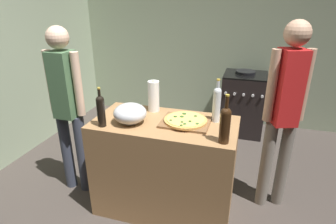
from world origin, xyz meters
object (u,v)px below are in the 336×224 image
at_px(paper_towel_roll, 154,96).
at_px(mixing_bowl, 130,113).
at_px(wine_bottle_clear, 101,110).
at_px(wine_bottle_green, 225,123).
at_px(stove, 243,103).
at_px(person_in_red, 284,109).
at_px(pizza, 186,120).
at_px(wine_bottle_dark, 217,103).
at_px(person_in_stripes, 67,104).

bearing_deg(paper_towel_roll, mixing_bowl, -107.47).
bearing_deg(wine_bottle_clear, wine_bottle_green, 0.45).
distance_m(stove, person_in_red, 1.67).
distance_m(mixing_bowl, stove, 2.23).
bearing_deg(pizza, stove, 77.18).
xyz_separation_m(wine_bottle_dark, wine_bottle_clear, (-0.88, -0.36, -0.02)).
distance_m(wine_bottle_dark, wine_bottle_clear, 0.95).
bearing_deg(wine_bottle_green, wine_bottle_clear, -179.55).
relative_size(wine_bottle_dark, stove, 0.40).
relative_size(person_in_stripes, person_in_red, 0.96).
relative_size(mixing_bowl, person_in_stripes, 0.17).
xyz_separation_m(mixing_bowl, person_in_stripes, (-0.70, 0.12, -0.03)).
height_order(wine_bottle_clear, stove, wine_bottle_clear).
bearing_deg(person_in_red, stove, 103.32).
bearing_deg(mixing_bowl, stove, 66.38).
bearing_deg(wine_bottle_green, person_in_stripes, 171.01).
height_order(pizza, mixing_bowl, mixing_bowl).
height_order(mixing_bowl, wine_bottle_dark, wine_bottle_dark).
bearing_deg(mixing_bowl, pizza, 15.49).
xyz_separation_m(wine_bottle_green, wine_bottle_clear, (-0.98, -0.01, -0.01)).
relative_size(pizza, mixing_bowl, 1.30).
relative_size(pizza, paper_towel_roll, 1.25).
distance_m(paper_towel_roll, person_in_stripes, 0.82).
relative_size(wine_bottle_green, wine_bottle_clear, 1.11).
bearing_deg(stove, wine_bottle_green, -92.23).
relative_size(stove, person_in_stripes, 0.56).
bearing_deg(person_in_stripes, wine_bottle_dark, 4.94).
bearing_deg(pizza, wine_bottle_green, -34.96).
bearing_deg(paper_towel_roll, pizza, -28.55).
bearing_deg(wine_bottle_green, mixing_bowl, 171.63).
bearing_deg(wine_bottle_dark, wine_bottle_clear, -157.58).
bearing_deg(stove, paper_towel_roll, -114.71).
distance_m(mixing_bowl, wine_bottle_clear, 0.24).
xyz_separation_m(person_in_stripes, person_in_red, (1.93, 0.33, 0.04)).
bearing_deg(pizza, person_in_red, 22.65).
relative_size(pizza, wine_bottle_green, 0.98).
bearing_deg(person_in_red, wine_bottle_dark, -158.82).
relative_size(mixing_bowl, stove, 0.30).
bearing_deg(person_in_stripes, mixing_bowl, -9.69).
xyz_separation_m(pizza, wine_bottle_green, (0.34, -0.24, 0.12)).
bearing_deg(person_in_stripes, stove, 50.02).
bearing_deg(mixing_bowl, wine_bottle_clear, -147.81).
height_order(wine_bottle_dark, stove, wine_bottle_dark).
bearing_deg(wine_bottle_clear, mixing_bowl, 32.19).
height_order(pizza, person_in_stripes, person_in_stripes).
relative_size(paper_towel_roll, wine_bottle_green, 0.78).
bearing_deg(pizza, wine_bottle_dark, 25.99).
bearing_deg(wine_bottle_dark, person_in_red, 21.18).
xyz_separation_m(mixing_bowl, person_in_red, (1.23, 0.45, 0.01)).
distance_m(wine_bottle_clear, person_in_red, 1.54).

